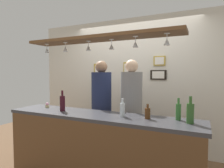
% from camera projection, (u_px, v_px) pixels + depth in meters
% --- Properties ---
extents(back_wall, '(4.40, 0.06, 2.60)m').
position_uv_depth(back_wall, '(133.00, 83.00, 3.84)').
color(back_wall, silver).
rests_on(back_wall, ground_plane).
extents(bar_counter, '(2.70, 0.55, 0.96)m').
position_uv_depth(bar_counter, '(92.00, 140.00, 2.43)').
color(bar_counter, '#38383D').
rests_on(bar_counter, ground_plane).
extents(overhead_glass_rack, '(2.20, 0.36, 0.04)m').
position_uv_depth(overhead_glass_rack, '(99.00, 38.00, 2.54)').
color(overhead_glass_rack, brown).
extents(hanging_wineglass_far_left, '(0.07, 0.07, 0.13)m').
position_uv_depth(hanging_wineglass_far_left, '(47.00, 50.00, 2.89)').
color(hanging_wineglass_far_left, silver).
rests_on(hanging_wineglass_far_left, overhead_glass_rack).
extents(hanging_wineglass_left, '(0.07, 0.07, 0.13)m').
position_uv_depth(hanging_wineglass_left, '(65.00, 49.00, 2.75)').
color(hanging_wineglass_left, silver).
rests_on(hanging_wineglass_left, overhead_glass_rack).
extents(hanging_wineglass_center_left, '(0.07, 0.07, 0.13)m').
position_uv_depth(hanging_wineglass_center_left, '(88.00, 48.00, 2.62)').
color(hanging_wineglass_center_left, silver).
rests_on(hanging_wineglass_center_left, overhead_glass_rack).
extents(hanging_wineglass_center, '(0.07, 0.07, 0.13)m').
position_uv_depth(hanging_wineglass_center, '(112.00, 46.00, 2.49)').
color(hanging_wineglass_center, silver).
rests_on(hanging_wineglass_center, overhead_glass_rack).
extents(hanging_wineglass_center_right, '(0.07, 0.07, 0.13)m').
position_uv_depth(hanging_wineglass_center_right, '(135.00, 44.00, 2.28)').
color(hanging_wineglass_center_right, silver).
rests_on(hanging_wineglass_center_right, overhead_glass_rack).
extents(hanging_wineglass_right, '(0.07, 0.07, 0.13)m').
position_uv_depth(hanging_wineglass_right, '(167.00, 41.00, 2.11)').
color(hanging_wineglass_right, silver).
rests_on(hanging_wineglass_right, overhead_glass_rack).
extents(person_middle_navy_shirt, '(0.34, 0.34, 1.72)m').
position_uv_depth(person_middle_navy_shirt, '(101.00, 101.00, 3.25)').
color(person_middle_navy_shirt, '#2D334C').
rests_on(person_middle_navy_shirt, ground_plane).
extents(person_right_grey_shirt, '(0.34, 0.34, 1.72)m').
position_uv_depth(person_right_grey_shirt, '(131.00, 103.00, 3.01)').
color(person_right_grey_shirt, '#2D334C').
rests_on(person_right_grey_shirt, ground_plane).
extents(bottle_wine_dark_red, '(0.08, 0.08, 0.30)m').
position_uv_depth(bottle_wine_dark_red, '(62.00, 103.00, 2.77)').
color(bottle_wine_dark_red, '#380F19').
rests_on(bottle_wine_dark_red, bar_counter).
extents(bottle_beer_green_import, '(0.06, 0.06, 0.26)m').
position_uv_depth(bottle_beer_green_import, '(178.00, 111.00, 2.24)').
color(bottle_beer_green_import, '#336B2D').
rests_on(bottle_beer_green_import, bar_counter).
extents(bottle_beer_brown_stubby, '(0.07, 0.07, 0.18)m').
position_uv_depth(bottle_beer_brown_stubby, '(148.00, 113.00, 2.30)').
color(bottle_beer_brown_stubby, '#512D14').
rests_on(bottle_beer_brown_stubby, bar_counter).
extents(bottle_champagne_green, '(0.08, 0.08, 0.30)m').
position_uv_depth(bottle_champagne_green, '(190.00, 113.00, 2.08)').
color(bottle_champagne_green, '#2D5623').
rests_on(bottle_champagne_green, bar_counter).
extents(bottle_soda_clear, '(0.06, 0.06, 0.23)m').
position_uv_depth(bottle_soda_clear, '(122.00, 109.00, 2.42)').
color(bottle_soda_clear, silver).
rests_on(bottle_soda_clear, bar_counter).
extents(cupcake, '(0.06, 0.06, 0.08)m').
position_uv_depth(cupcake, '(47.00, 105.00, 3.07)').
color(cupcake, beige).
rests_on(cupcake, bar_counter).
extents(picture_frame_crest, '(0.18, 0.02, 0.26)m').
position_uv_depth(picture_frame_crest, '(128.00, 69.00, 3.83)').
color(picture_frame_crest, '#B29338').
rests_on(picture_frame_crest, back_wall).
extents(picture_frame_lower_pair, '(0.30, 0.02, 0.18)m').
position_uv_depth(picture_frame_lower_pair, '(158.00, 75.00, 3.57)').
color(picture_frame_lower_pair, black).
rests_on(picture_frame_lower_pair, back_wall).
extents(picture_frame_caricature, '(0.26, 0.02, 0.34)m').
position_uv_depth(picture_frame_caricature, '(99.00, 72.00, 4.11)').
color(picture_frame_caricature, '#B29338').
rests_on(picture_frame_caricature, back_wall).
extents(picture_frame_upper_small, '(0.22, 0.02, 0.18)m').
position_uv_depth(picture_frame_upper_small, '(159.00, 61.00, 3.55)').
color(picture_frame_upper_small, '#B29338').
rests_on(picture_frame_upper_small, back_wall).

